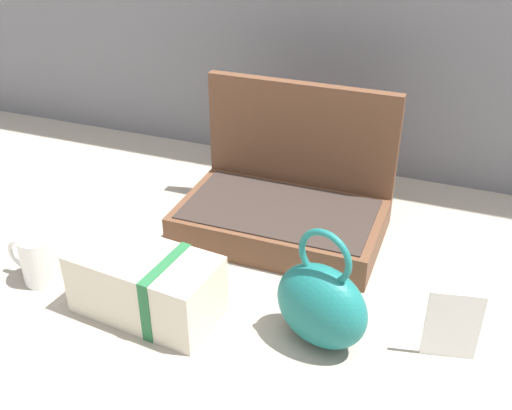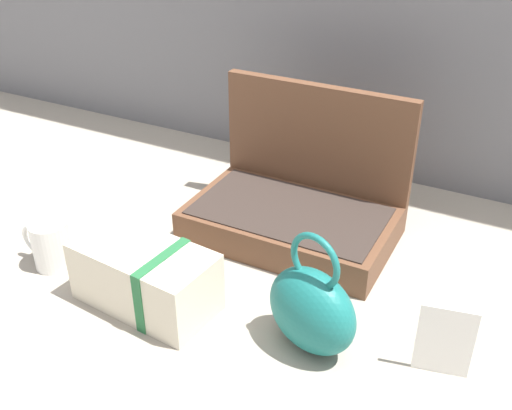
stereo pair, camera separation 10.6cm
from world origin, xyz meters
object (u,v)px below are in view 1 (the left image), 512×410
Objects in this scene: teal_pouch_handbag at (321,304)px; coffee_mug at (39,258)px; info_card_left at (452,326)px; open_suitcase at (285,201)px; cream_toiletry_bag at (148,285)px.

teal_pouch_handbag is 0.56m from coffee_mug.
coffee_mug is 0.77m from info_card_left.
open_suitcase is 0.52m from coffee_mug.
coffee_mug is at bearing -177.25° from teal_pouch_handbag.
info_card_left is at bearing -36.27° from open_suitcase.
info_card_left is (0.76, 0.07, 0.02)m from coffee_mug.
open_suitcase is at bearing 132.30° from info_card_left.
teal_pouch_handbag is (0.17, -0.32, 0.01)m from open_suitcase.
open_suitcase is at bearing 117.94° from teal_pouch_handbag.
open_suitcase reaches higher than teal_pouch_handbag.
cream_toiletry_bag is at bearing -173.35° from teal_pouch_handbag.
teal_pouch_handbag is 0.21m from info_card_left.
info_card_left is (0.52, 0.08, 0.01)m from cream_toiletry_bag.
coffee_mug is at bearing -138.16° from open_suitcase.
info_card_left is at bearing 5.07° from coffee_mug.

